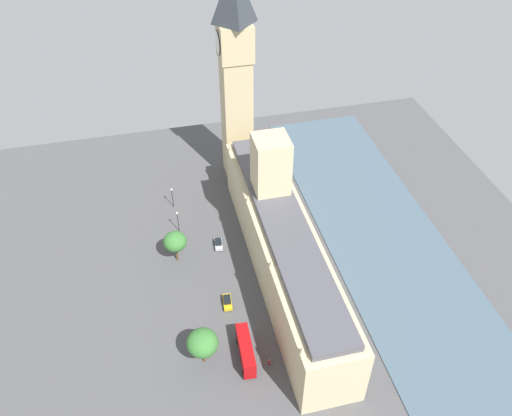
{
  "coord_description": "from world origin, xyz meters",
  "views": [
    {
      "loc": [
        24.0,
        80.98,
        93.77
      ],
      "look_at": [
        1.0,
        -14.55,
        8.76
      ],
      "focal_mm": 37.15,
      "sensor_mm": 36.0,
      "label": 1
    }
  ],
  "objects_px": {
    "street_lamp_kerbside": "(172,194)",
    "street_lamp_by_river_gate": "(178,218)",
    "car_silver_trailing": "(219,244)",
    "parliament_building": "(282,242)",
    "plane_tree_opposite_hall": "(202,343)",
    "pedestrian_corner": "(269,362)",
    "plane_tree_midblock": "(175,242)",
    "double_decker_bus_far_end": "(246,350)",
    "car_yellow_cab_under_trees": "(227,302)",
    "clock_tower": "(236,75)"
  },
  "relations": [
    {
      "from": "pedestrian_corner",
      "to": "plane_tree_opposite_hall",
      "type": "height_order",
      "value": "plane_tree_opposite_hall"
    },
    {
      "from": "pedestrian_corner",
      "to": "plane_tree_midblock",
      "type": "bearing_deg",
      "value": -101.09
    },
    {
      "from": "clock_tower",
      "to": "car_silver_trailing",
      "type": "distance_m",
      "value": 43.28
    },
    {
      "from": "plane_tree_midblock",
      "to": "street_lamp_by_river_gate",
      "type": "bearing_deg",
      "value": -99.63
    },
    {
      "from": "car_yellow_cab_under_trees",
      "to": "street_lamp_kerbside",
      "type": "height_order",
      "value": "street_lamp_kerbside"
    },
    {
      "from": "car_silver_trailing",
      "to": "double_decker_bus_far_end",
      "type": "bearing_deg",
      "value": 95.16
    },
    {
      "from": "car_silver_trailing",
      "to": "plane_tree_midblock",
      "type": "relative_size",
      "value": 0.5
    },
    {
      "from": "plane_tree_opposite_hall",
      "to": "pedestrian_corner",
      "type": "bearing_deg",
      "value": 163.1
    },
    {
      "from": "pedestrian_corner",
      "to": "double_decker_bus_far_end",
      "type": "bearing_deg",
      "value": -65.11
    },
    {
      "from": "plane_tree_midblock",
      "to": "car_silver_trailing",
      "type": "bearing_deg",
      "value": -168.87
    },
    {
      "from": "car_yellow_cab_under_trees",
      "to": "plane_tree_opposite_hall",
      "type": "bearing_deg",
      "value": 65.93
    },
    {
      "from": "double_decker_bus_far_end",
      "to": "clock_tower",
      "type": "bearing_deg",
      "value": 82.11
    },
    {
      "from": "car_silver_trailing",
      "to": "street_lamp_kerbside",
      "type": "height_order",
      "value": "street_lamp_kerbside"
    },
    {
      "from": "pedestrian_corner",
      "to": "clock_tower",
      "type": "bearing_deg",
      "value": -130.98
    },
    {
      "from": "plane_tree_opposite_hall",
      "to": "car_silver_trailing",
      "type": "bearing_deg",
      "value": -105.54
    },
    {
      "from": "car_silver_trailing",
      "to": "car_yellow_cab_under_trees",
      "type": "bearing_deg",
      "value": 91.55
    },
    {
      "from": "car_silver_trailing",
      "to": "parliament_building",
      "type": "bearing_deg",
      "value": 146.3
    },
    {
      "from": "pedestrian_corner",
      "to": "street_lamp_kerbside",
      "type": "height_order",
      "value": "street_lamp_kerbside"
    },
    {
      "from": "parliament_building",
      "to": "pedestrian_corner",
      "type": "xyz_separation_m",
      "value": [
        9.32,
        24.63,
        -8.03
      ]
    },
    {
      "from": "pedestrian_corner",
      "to": "parliament_building",
      "type": "bearing_deg",
      "value": -145.09
    },
    {
      "from": "parliament_building",
      "to": "car_yellow_cab_under_trees",
      "type": "height_order",
      "value": "parliament_building"
    },
    {
      "from": "double_decker_bus_far_end",
      "to": "pedestrian_corner",
      "type": "bearing_deg",
      "value": -27.9
    },
    {
      "from": "parliament_building",
      "to": "car_silver_trailing",
      "type": "relative_size",
      "value": 16.66
    },
    {
      "from": "car_yellow_cab_under_trees",
      "to": "plane_tree_opposite_hall",
      "type": "height_order",
      "value": "plane_tree_opposite_hall"
    },
    {
      "from": "street_lamp_by_river_gate",
      "to": "street_lamp_kerbside",
      "type": "bearing_deg",
      "value": -88.55
    },
    {
      "from": "street_lamp_by_river_gate",
      "to": "street_lamp_kerbside",
      "type": "xyz_separation_m",
      "value": [
        0.25,
        -10.0,
        -0.1
      ]
    },
    {
      "from": "double_decker_bus_far_end",
      "to": "street_lamp_by_river_gate",
      "type": "xyz_separation_m",
      "value": [
        8.42,
        -40.85,
        1.8
      ]
    },
    {
      "from": "street_lamp_kerbside",
      "to": "street_lamp_by_river_gate",
      "type": "bearing_deg",
      "value": 91.45
    },
    {
      "from": "double_decker_bus_far_end",
      "to": "street_lamp_kerbside",
      "type": "xyz_separation_m",
      "value": [
        8.68,
        -50.85,
        1.7
      ]
    },
    {
      "from": "double_decker_bus_far_end",
      "to": "car_silver_trailing",
      "type": "bearing_deg",
      "value": 92.0
    },
    {
      "from": "car_yellow_cab_under_trees",
      "to": "plane_tree_opposite_hall",
      "type": "distance_m",
      "value": 15.99
    },
    {
      "from": "car_silver_trailing",
      "to": "pedestrian_corner",
      "type": "height_order",
      "value": "car_silver_trailing"
    },
    {
      "from": "plane_tree_opposite_hall",
      "to": "car_yellow_cab_under_trees",
      "type": "bearing_deg",
      "value": -119.23
    },
    {
      "from": "clock_tower",
      "to": "car_silver_trailing",
      "type": "height_order",
      "value": "clock_tower"
    },
    {
      "from": "plane_tree_midblock",
      "to": "street_lamp_kerbside",
      "type": "height_order",
      "value": "plane_tree_midblock"
    },
    {
      "from": "parliament_building",
      "to": "plane_tree_midblock",
      "type": "height_order",
      "value": "parliament_building"
    },
    {
      "from": "parliament_building",
      "to": "street_lamp_kerbside",
      "type": "height_order",
      "value": "parliament_building"
    },
    {
      "from": "double_decker_bus_far_end",
      "to": "pedestrian_corner",
      "type": "height_order",
      "value": "double_decker_bus_far_end"
    },
    {
      "from": "car_yellow_cab_under_trees",
      "to": "double_decker_bus_far_end",
      "type": "height_order",
      "value": "double_decker_bus_far_end"
    },
    {
      "from": "street_lamp_kerbside",
      "to": "double_decker_bus_far_end",
      "type": "bearing_deg",
      "value": 99.68
    },
    {
      "from": "car_yellow_cab_under_trees",
      "to": "street_lamp_by_river_gate",
      "type": "relative_size",
      "value": 0.71
    },
    {
      "from": "clock_tower",
      "to": "car_yellow_cab_under_trees",
      "type": "distance_m",
      "value": 57.71
    },
    {
      "from": "clock_tower",
      "to": "plane_tree_midblock",
      "type": "height_order",
      "value": "clock_tower"
    },
    {
      "from": "pedestrian_corner",
      "to": "street_lamp_by_river_gate",
      "type": "bearing_deg",
      "value": -108.07
    },
    {
      "from": "double_decker_bus_far_end",
      "to": "plane_tree_midblock",
      "type": "bearing_deg",
      "value": 110.95
    },
    {
      "from": "parliament_building",
      "to": "car_yellow_cab_under_trees",
      "type": "relative_size",
      "value": 15.4
    },
    {
      "from": "parliament_building",
      "to": "plane_tree_opposite_hall",
      "type": "bearing_deg",
      "value": 43.49
    },
    {
      "from": "double_decker_bus_far_end",
      "to": "street_lamp_kerbside",
      "type": "distance_m",
      "value": 51.61
    },
    {
      "from": "double_decker_bus_far_end",
      "to": "plane_tree_midblock",
      "type": "xyz_separation_m",
      "value": [
        10.11,
        -30.89,
        3.39
      ]
    },
    {
      "from": "street_lamp_by_river_gate",
      "to": "car_yellow_cab_under_trees",
      "type": "bearing_deg",
      "value": 105.8
    }
  ]
}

